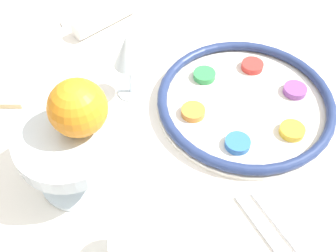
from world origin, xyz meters
TOP-DOWN VIEW (x-y plane):
  - ground_plane at (0.00, 0.00)m, footprint 8.00×8.00m
  - dining_table at (0.00, 0.00)m, footprint 1.18×1.09m
  - seder_plate at (-0.15, 0.09)m, footprint 0.36×0.36m
  - wine_glass at (0.06, -0.01)m, footprint 0.06×0.06m
  - fruit_stand at (0.19, 0.17)m, footprint 0.17×0.17m
  - orange_fruit at (0.17, 0.16)m, footprint 0.09×0.09m
  - bread_plate at (0.32, -0.09)m, footprint 0.15×0.15m
  - napkin_roll at (0.08, -0.25)m, footprint 0.17×0.12m
  - cup_mid at (0.13, 0.35)m, footprint 0.08×0.08m
  - fork_left at (-0.11, 0.37)m, footprint 0.06×0.17m
  - fork_right at (-0.08, 0.37)m, footprint 0.06×0.17m
  - spoon at (0.10, -0.29)m, footprint 0.16×0.05m

SIDE VIEW (x-z plane):
  - ground_plane at x=0.00m, z-range 0.00..0.00m
  - dining_table at x=0.00m, z-range 0.00..0.77m
  - fork_left at x=-0.11m, z-range 0.77..0.78m
  - fork_right at x=-0.08m, z-range 0.77..0.78m
  - spoon at x=0.10m, z-range 0.77..0.78m
  - bread_plate at x=0.32m, z-range 0.77..0.79m
  - seder_plate at x=-0.15m, z-range 0.77..0.80m
  - napkin_roll at x=0.08m, z-range 0.77..0.81m
  - cup_mid at x=0.13m, z-range 0.77..0.84m
  - fruit_stand at x=0.19m, z-range 0.80..0.92m
  - wine_glass at x=0.06m, z-range 0.80..0.95m
  - orange_fruit at x=0.17m, z-range 0.89..0.98m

